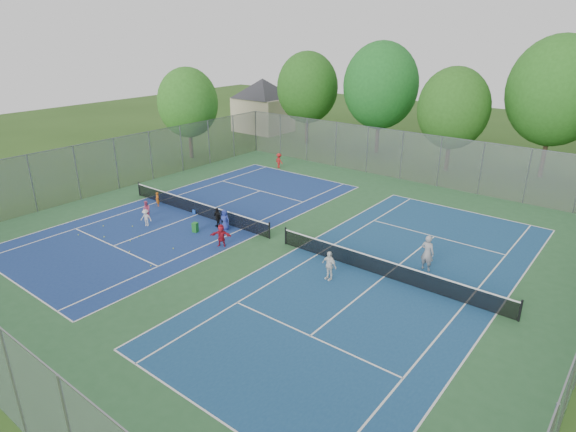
% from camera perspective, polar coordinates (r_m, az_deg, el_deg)
% --- Properties ---
extents(ground, '(120.00, 120.00, 0.00)m').
position_cam_1_polar(ground, '(28.38, -1.25, -3.02)').
color(ground, '#294B17').
rests_on(ground, ground).
extents(court_pad, '(32.00, 32.00, 0.01)m').
position_cam_1_polar(court_pad, '(28.37, -1.25, -3.01)').
color(court_pad, '#2A5A31').
rests_on(court_pad, ground).
extents(court_left, '(10.97, 23.77, 0.01)m').
position_cam_1_polar(court_left, '(32.94, -10.70, 0.18)').
color(court_left, navy).
rests_on(court_left, court_pad).
extents(court_right, '(10.97, 23.77, 0.01)m').
position_cam_1_polar(court_right, '(24.96, 11.35, -7.06)').
color(court_right, navy).
rests_on(court_right, court_pad).
extents(net_left, '(12.87, 0.10, 0.91)m').
position_cam_1_polar(net_left, '(32.78, -10.75, 0.89)').
color(net_left, black).
rests_on(net_left, ground).
extents(net_right, '(12.87, 0.10, 0.91)m').
position_cam_1_polar(net_right, '(24.76, 11.42, -6.16)').
color(net_right, black).
rests_on(net_right, ground).
extents(fence_north, '(32.00, 0.10, 4.00)m').
position_cam_1_polar(fence_north, '(40.67, 13.32, 6.99)').
color(fence_north, gray).
rests_on(fence_north, ground).
extents(fence_west, '(0.10, 32.00, 4.00)m').
position_cam_1_polar(fence_west, '(39.32, -19.68, 5.82)').
color(fence_west, gray).
rests_on(fence_west, ground).
extents(house, '(11.03, 11.03, 7.30)m').
position_cam_1_polar(house, '(58.86, -3.02, 14.05)').
color(house, '#B7A88C').
rests_on(house, ground).
extents(tree_nw, '(6.40, 6.40, 9.58)m').
position_cam_1_polar(tree_nw, '(52.14, 2.31, 14.97)').
color(tree_nw, '#443326').
rests_on(tree_nw, ground).
extents(tree_nl, '(7.20, 7.20, 10.69)m').
position_cam_1_polar(tree_nl, '(48.70, 10.94, 14.93)').
color(tree_nl, '#443326').
rests_on(tree_nl, ground).
extents(tree_nc, '(6.00, 6.00, 8.85)m').
position_cam_1_polar(tree_nc, '(43.84, 19.01, 11.97)').
color(tree_nc, '#443326').
rests_on(tree_nc, ground).
extents(tree_nr, '(7.60, 7.60, 11.42)m').
position_cam_1_polar(tree_nr, '(44.76, 29.23, 12.78)').
color(tree_nr, '#443326').
rests_on(tree_nr, ground).
extents(tree_side_w, '(5.60, 5.60, 8.47)m').
position_cam_1_polar(tree_side_w, '(46.85, -11.79, 13.02)').
color(tree_side_w, '#443326').
rests_on(tree_side_w, ground).
extents(ball_crate, '(0.42, 0.42, 0.28)m').
position_cam_1_polar(ball_crate, '(33.19, -10.88, 0.56)').
color(ball_crate, blue).
rests_on(ball_crate, ground).
extents(ball_hopper, '(0.39, 0.39, 0.62)m').
position_cam_1_polar(ball_hopper, '(30.06, -10.94, -1.34)').
color(ball_hopper, '#23822B').
rests_on(ball_hopper, ground).
extents(student_a, '(0.42, 0.32, 1.03)m').
position_cam_1_polar(student_a, '(34.97, -15.22, 1.92)').
color(student_a, '#CD5B13').
rests_on(student_a, ground).
extents(student_b, '(0.62, 0.52, 1.16)m').
position_cam_1_polar(student_b, '(33.00, -16.42, 0.75)').
color(student_b, '#DB557B').
rests_on(student_b, ground).
extents(student_c, '(0.83, 0.70, 1.11)m').
position_cam_1_polar(student_c, '(31.64, -16.48, -0.21)').
color(student_c, silver).
rests_on(student_c, ground).
extents(student_d, '(0.79, 0.45, 1.26)m').
position_cam_1_polar(student_d, '(30.53, -8.38, -0.16)').
color(student_d, black).
rests_on(student_d, ground).
extents(student_e, '(0.71, 0.53, 1.33)m').
position_cam_1_polar(student_e, '(29.99, -7.49, -0.44)').
color(student_e, '#293797').
rests_on(student_e, ground).
extents(student_f, '(1.27, 0.97, 1.34)m').
position_cam_1_polar(student_f, '(27.76, -7.93, -2.30)').
color(student_f, '#B1192A').
rests_on(student_f, ground).
extents(child_far_baseline, '(0.94, 0.65, 1.34)m').
position_cam_1_polar(child_far_baseline, '(43.21, -1.06, 6.57)').
color(child_far_baseline, '#B11919').
rests_on(child_far_baseline, ground).
extents(instructor, '(0.75, 0.53, 1.95)m').
position_cam_1_polar(instructor, '(25.74, 16.19, -4.22)').
color(instructor, gray).
rests_on(instructor, ground).
extents(teen_court_b, '(0.94, 0.49, 1.53)m').
position_cam_1_polar(teen_court_b, '(24.01, 4.90, -5.87)').
color(teen_court_b, white).
rests_on(teen_court_b, ground).
extents(tennis_ball_0, '(0.07, 0.07, 0.07)m').
position_cam_1_polar(tennis_ball_0, '(28.41, -18.27, -4.07)').
color(tennis_ball_0, gold).
rests_on(tennis_ball_0, ground).
extents(tennis_ball_1, '(0.07, 0.07, 0.07)m').
position_cam_1_polar(tennis_ball_1, '(32.59, -21.04, -1.13)').
color(tennis_ball_1, '#C3DA32').
rests_on(tennis_ball_1, ground).
extents(tennis_ball_2, '(0.07, 0.07, 0.07)m').
position_cam_1_polar(tennis_ball_2, '(29.82, -18.20, -2.84)').
color(tennis_ball_2, '#A5C72E').
rests_on(tennis_ball_2, ground).
extents(tennis_ball_3, '(0.07, 0.07, 0.07)m').
position_cam_1_polar(tennis_ball_3, '(31.91, -17.95, -1.20)').
color(tennis_ball_3, '#A7C22D').
rests_on(tennis_ball_3, ground).
extents(tennis_ball_4, '(0.07, 0.07, 0.07)m').
position_cam_1_polar(tennis_ball_4, '(34.50, -16.27, 0.69)').
color(tennis_ball_4, gold).
rests_on(tennis_ball_4, ground).
extents(tennis_ball_5, '(0.07, 0.07, 0.07)m').
position_cam_1_polar(tennis_ball_5, '(26.46, -15.95, -5.73)').
color(tennis_ball_5, gold).
rests_on(tennis_ball_5, ground).
extents(tennis_ball_6, '(0.07, 0.07, 0.07)m').
position_cam_1_polar(tennis_ball_6, '(30.89, -20.97, -2.35)').
color(tennis_ball_6, '#C7EE37').
rests_on(tennis_ball_6, ground).
extents(tennis_ball_7, '(0.07, 0.07, 0.07)m').
position_cam_1_polar(tennis_ball_7, '(31.78, -23.58, -2.09)').
color(tennis_ball_7, '#AFD331').
rests_on(tennis_ball_7, ground).
extents(tennis_ball_8, '(0.07, 0.07, 0.07)m').
position_cam_1_polar(tennis_ball_8, '(30.30, -17.21, -2.32)').
color(tennis_ball_8, '#AFD230').
rests_on(tennis_ball_8, ground).
extents(tennis_ball_9, '(0.07, 0.07, 0.07)m').
position_cam_1_polar(tennis_ball_9, '(28.14, -13.44, -3.79)').
color(tennis_ball_9, '#CBEC37').
rests_on(tennis_ball_9, ground).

